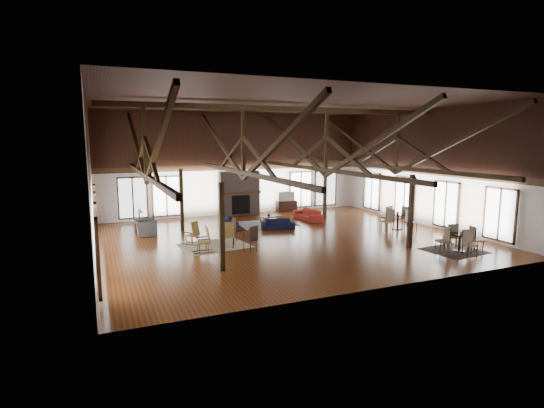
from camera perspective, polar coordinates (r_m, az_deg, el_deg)
name	(u,v)px	position (r m, az deg, el deg)	size (l,w,h in m)	color
floor	(286,238)	(19.29, 1.90, -4.66)	(16.00, 16.00, 0.00)	brown
ceiling	(287,103)	(18.83, 2.00, 13.40)	(16.00, 14.00, 0.02)	black
wall_back	(237,164)	(25.33, -4.72, 5.38)	(16.00, 0.02, 6.00)	white
wall_front	(387,189)	(12.84, 15.16, 1.90)	(16.00, 0.02, 6.00)	white
wall_left	(90,179)	(17.10, -23.23, 3.12)	(0.02, 14.00, 6.00)	white
wall_right	(427,168)	(23.33, 20.15, 4.60)	(0.02, 14.00, 6.00)	white
roof_truss	(287,149)	(18.77, 1.97, 7.40)	(15.60, 14.07, 3.14)	black
post_grid	(286,205)	(18.99, 1.93, -0.18)	(8.16, 7.16, 3.05)	black
fireplace	(239,193)	(25.18, -4.44, 1.45)	(2.50, 0.69, 2.60)	#6B5951
ceiling_fan	(307,156)	(18.10, 4.74, 6.39)	(1.60, 1.60, 0.75)	black
sofa_navy_front	(278,224)	(21.25, 0.81, -2.73)	(1.66, 0.65, 0.49)	black
sofa_navy_left	(229,221)	(22.06, -5.77, -2.34)	(0.66, 1.68, 0.49)	#131934
sofa_orange	(308,215)	(23.75, 4.84, -1.42)	(0.78, 2.01, 0.59)	maroon
coffee_table	(270,217)	(22.48, -0.21, -1.75)	(1.26, 0.94, 0.44)	brown
vase	(269,214)	(22.37, -0.44, -1.39)	(0.19, 0.19, 0.20)	#B2B2B2
armchair	(145,228)	(20.75, -16.65, -3.05)	(0.97, 1.10, 0.72)	#343437
side_table_lamp	(140,222)	(21.62, -17.37, -2.37)	(0.47, 0.47, 1.20)	black
rocking_chair_a	(194,234)	(18.41, -10.51, -3.94)	(0.81, 0.86, 1.00)	olive
rocking_chair_b	(229,235)	(17.80, -5.86, -4.19)	(0.69, 0.92, 1.06)	olive
rocking_chair_c	(205,240)	(17.09, -8.97, -4.80)	(0.83, 0.48, 1.05)	olive
side_chair_a	(236,227)	(18.94, -4.83, -3.12)	(0.47, 0.47, 1.01)	black
side_chair_b	(252,237)	(16.92, -2.71, -4.42)	(0.60, 0.60, 1.06)	black
cafe_table_near	(460,239)	(18.59, 23.93, -4.36)	(1.94, 1.94, 0.99)	black
cafe_table_far	(398,219)	(22.06, 16.58, -1.90)	(2.10, 2.10, 1.07)	black
cup_near	(461,233)	(18.50, 24.09, -3.56)	(0.13, 0.13, 0.11)	#B2B2B2
cup_far	(398,213)	(22.03, 16.55, -1.15)	(0.13, 0.13, 0.10)	#B2B2B2
tv_console	(287,206)	(26.53, 1.96, -0.27)	(1.28, 0.48, 0.64)	black
television	(286,196)	(26.43, 1.90, 1.05)	(1.03, 0.13, 0.59)	#B2B2B2
rug_tan	(215,246)	(18.13, -7.71, -5.58)	(2.72, 2.14, 0.01)	tan
rug_navy	(267,224)	(22.54, -0.65, -2.68)	(2.96, 2.22, 0.01)	#1A224A
rug_dark	(454,251)	(18.70, 23.29, -5.78)	(2.12, 1.93, 0.01)	black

